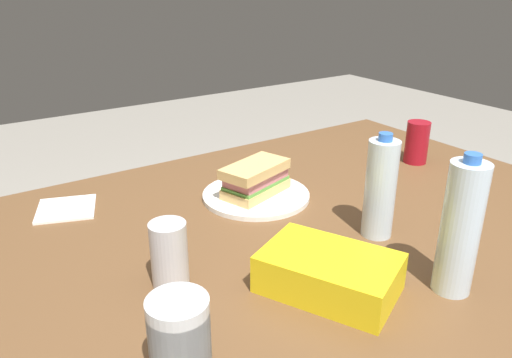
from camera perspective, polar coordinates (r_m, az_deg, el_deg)
dining_table at (r=1.20m, az=6.11°, el=-8.22°), size 1.41×1.05×0.73m
paper_plate at (r=1.25m, az=-0.00°, el=-1.87°), size 0.26×0.26×0.01m
sandwich at (r=1.22m, az=-0.04°, el=0.05°), size 0.20×0.15×0.08m
soda_can_red at (r=1.53m, az=17.78°, el=3.98°), size 0.07×0.07×0.12m
chip_bag at (r=0.90m, az=8.27°, el=-10.49°), size 0.24×0.27×0.07m
water_bottle_tall at (r=1.07m, az=13.92°, el=-1.05°), size 0.06×0.06×0.23m
plastic_cup_stack at (r=0.71m, az=-8.64°, el=-17.74°), size 0.08×0.08×0.13m
water_bottle_spare at (r=0.92m, az=22.17°, el=-5.23°), size 0.07×0.07×0.25m
soda_can_silver at (r=0.90m, az=-9.81°, el=-8.44°), size 0.07×0.07×0.12m
paper_napkin at (r=1.27m, az=-20.72°, el=-3.18°), size 0.17×0.17×0.01m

